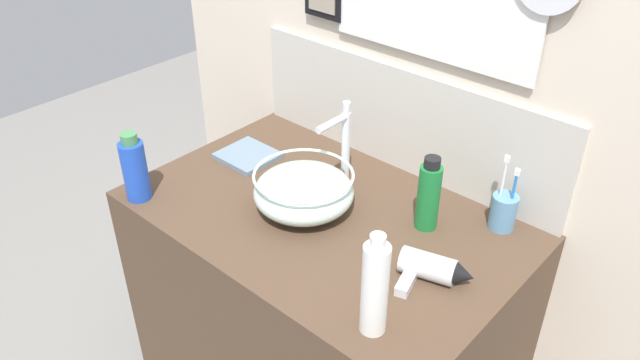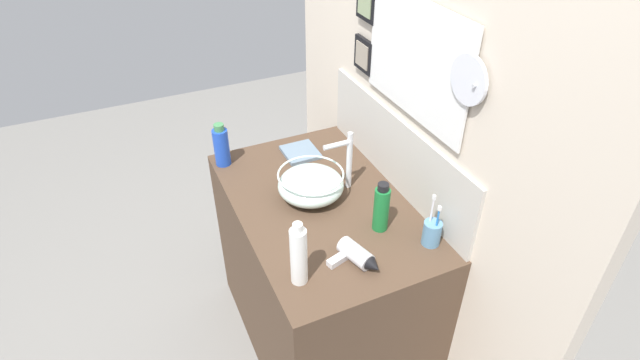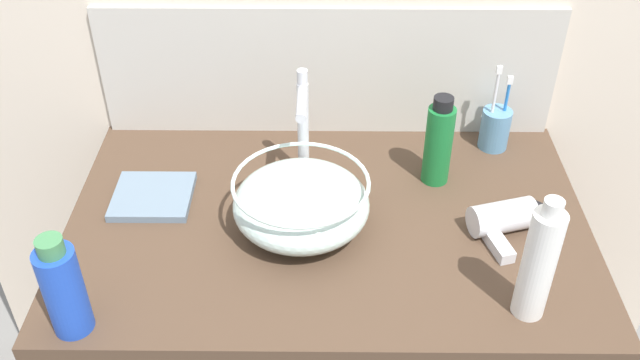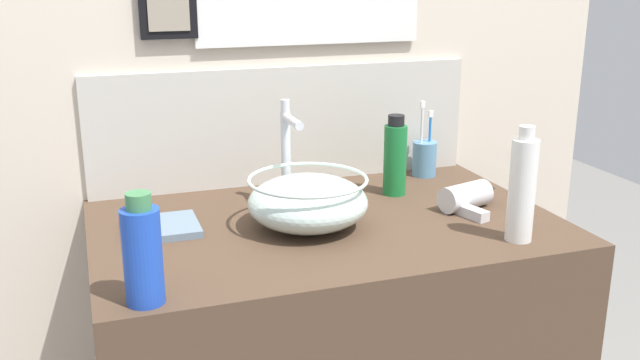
{
  "view_description": "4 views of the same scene",
  "coord_description": "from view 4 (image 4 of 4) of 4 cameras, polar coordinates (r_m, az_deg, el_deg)",
  "views": [
    {
      "loc": [
        0.89,
        -1.01,
        1.84
      ],
      "look_at": [
        -0.02,
        0.0,
        0.96
      ],
      "focal_mm": 35.0,
      "sensor_mm": 36.0,
      "label": 1
    },
    {
      "loc": [
        1.42,
        -0.65,
        2.11
      ],
      "look_at": [
        -0.02,
        0.0,
        0.96
      ],
      "focal_mm": 28.0,
      "sensor_mm": 36.0,
      "label": 2
    },
    {
      "loc": [
        -0.01,
        -1.09,
        1.8
      ],
      "look_at": [
        -0.02,
        0.0,
        0.96
      ],
      "focal_mm": 40.0,
      "sensor_mm": 36.0,
      "label": 3
    },
    {
      "loc": [
        -0.51,
        -1.44,
        1.42
      ],
      "look_at": [
        -0.02,
        0.0,
        0.96
      ],
      "focal_mm": 40.0,
      "sensor_mm": 36.0,
      "label": 4
    }
  ],
  "objects": [
    {
      "name": "hair_drier",
      "position": [
        1.74,
        11.94,
        -1.31
      ],
      "size": [
        0.18,
        0.16,
        0.06
      ],
      "color": "silver",
      "rests_on": "vanity_counter"
    },
    {
      "name": "lotion_bottle",
      "position": [
        1.81,
        6.03,
        1.8
      ],
      "size": [
        0.06,
        0.06,
        0.21
      ],
      "color": "#197233",
      "rests_on": "vanity_counter"
    },
    {
      "name": "faucet",
      "position": [
        1.69,
        -2.62,
        2.72
      ],
      "size": [
        0.02,
        0.13,
        0.26
      ],
      "color": "silver",
      "rests_on": "vanity_counter"
    },
    {
      "name": "back_panel",
      "position": [
        1.89,
        -3.17,
        11.56
      ],
      "size": [
        1.87,
        0.09,
        2.49
      ],
      "color": "beige",
      "rests_on": "ground"
    },
    {
      "name": "soap_dispenser",
      "position": [
        1.26,
        -14.02,
        -5.7
      ],
      "size": [
        0.07,
        0.07,
        0.2
      ],
      "color": "blue",
      "rests_on": "vanity_counter"
    },
    {
      "name": "spray_bottle",
      "position": [
        1.55,
        15.87,
        -0.65
      ],
      "size": [
        0.06,
        0.06,
        0.25
      ],
      "color": "white",
      "rests_on": "vanity_counter"
    },
    {
      "name": "glass_bowl_sink",
      "position": [
        1.58,
        -0.97,
        -1.72
      ],
      "size": [
        0.27,
        0.27,
        0.12
      ],
      "color": "silver",
      "rests_on": "vanity_counter"
    },
    {
      "name": "toothbrush_cup",
      "position": [
        1.99,
        8.35,
        1.77
      ],
      "size": [
        0.07,
        0.07,
        0.21
      ],
      "color": "#598CB2",
      "rests_on": "vanity_counter"
    },
    {
      "name": "hand_towel",
      "position": [
        1.61,
        -12.59,
        -3.72
      ],
      "size": [
        0.16,
        0.15,
        0.02
      ],
      "primitive_type": "cube",
      "color": "slate",
      "rests_on": "vanity_counter"
    }
  ]
}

